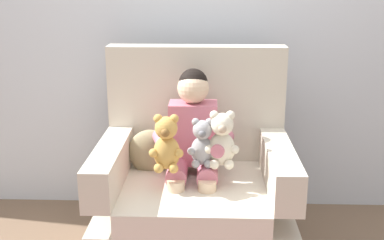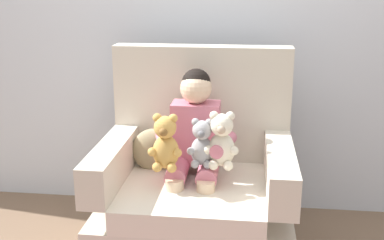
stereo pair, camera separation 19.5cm
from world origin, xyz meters
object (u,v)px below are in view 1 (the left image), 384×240
at_px(plush_cream, 222,141).
at_px(plush_grey, 202,144).
at_px(armchair, 195,193).
at_px(plush_honey, 166,144).
at_px(throw_pillow, 151,152).
at_px(seated_child, 193,139).

relative_size(plush_cream, plush_grey, 1.16).
relative_size(armchair, plush_grey, 4.44).
distance_m(plush_honey, plush_grey, 0.19).
height_order(plush_honey, throw_pillow, plush_honey).
height_order(armchair, throw_pillow, armchair).
bearing_deg(armchair, plush_honey, -127.43).
relative_size(armchair, plush_honey, 3.88).
xyz_separation_m(armchair, plush_cream, (0.14, -0.12, 0.35)).
bearing_deg(armchair, plush_cream, -39.98).
bearing_deg(plush_cream, plush_grey, -178.61).
bearing_deg(plush_grey, armchair, 130.48).
height_order(seated_child, plush_grey, seated_child).
distance_m(plush_cream, plush_grey, 0.10).
relative_size(plush_cream, throw_pillow, 1.14).
relative_size(plush_honey, plush_cream, 0.99).
relative_size(seated_child, plush_cream, 2.79).
height_order(armchair, seated_child, armchair).
xyz_separation_m(seated_child, plush_grey, (0.05, -0.12, 0.02)).
xyz_separation_m(plush_cream, throw_pillow, (-0.39, 0.22, -0.15)).
relative_size(seated_child, plush_honey, 2.83).
bearing_deg(plush_grey, throw_pillow, 164.29).
bearing_deg(seated_child, plush_grey, -61.59).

